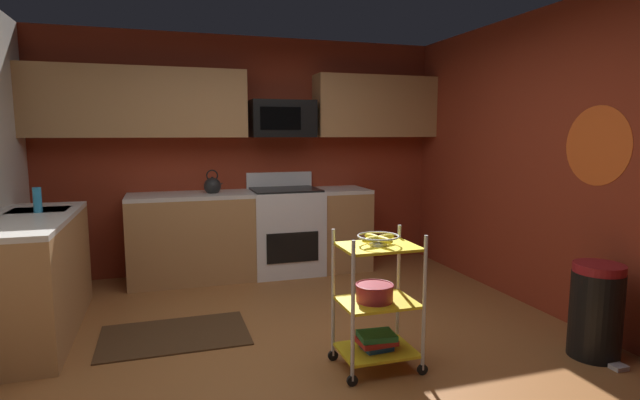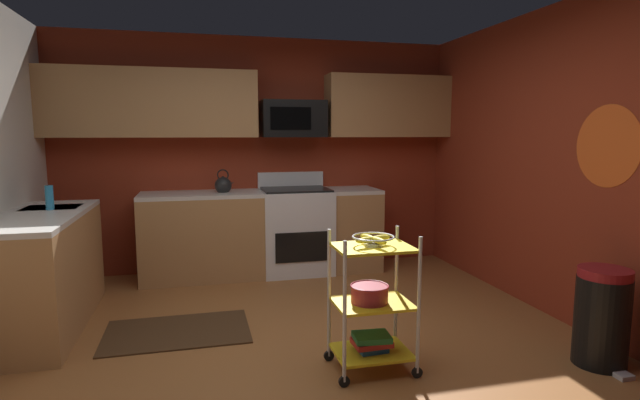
# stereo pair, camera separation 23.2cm
# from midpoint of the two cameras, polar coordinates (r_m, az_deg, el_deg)

# --- Properties ---
(floor) EXTENTS (4.40, 4.80, 0.04)m
(floor) POSITION_cam_midpoint_polar(r_m,az_deg,el_deg) (3.68, -3.44, -17.52)
(floor) COLOR #995B2D
(floor) RESTS_ON ground
(wall_back) EXTENTS (4.52, 0.06, 2.60)m
(wall_back) POSITION_cam_midpoint_polar(r_m,az_deg,el_deg) (5.72, -9.49, 5.11)
(wall_back) COLOR maroon
(wall_back) RESTS_ON ground
(wall_right) EXTENTS (0.06, 4.80, 2.60)m
(wall_right) POSITION_cam_midpoint_polar(r_m,az_deg,el_deg) (4.43, 25.66, 3.75)
(wall_right) COLOR maroon
(wall_right) RESTS_ON ground
(wall_flower_decal) EXTENTS (0.00, 0.60, 0.60)m
(wall_flower_decal) POSITION_cam_midpoint_polar(r_m,az_deg,el_deg) (4.23, 27.78, 5.51)
(wall_flower_decal) COLOR #E5591E
(counter_run) EXTENTS (3.49, 2.24, 0.92)m
(counter_run) POSITION_cam_midpoint_polar(r_m,az_deg,el_deg) (5.01, -16.58, -5.11)
(counter_run) COLOR #B27F4C
(counter_run) RESTS_ON ground
(oven_range) EXTENTS (0.76, 0.65, 1.10)m
(oven_range) POSITION_cam_midpoint_polar(r_m,az_deg,el_deg) (5.56, -5.18, -3.43)
(oven_range) COLOR white
(oven_range) RESTS_ON ground
(upper_cabinets) EXTENTS (4.40, 0.33, 0.70)m
(upper_cabinets) POSITION_cam_midpoint_polar(r_m,az_deg,el_deg) (5.52, -10.16, 10.71)
(upper_cabinets) COLOR #B27F4C
(microwave) EXTENTS (0.70, 0.39, 0.40)m
(microwave) POSITION_cam_midpoint_polar(r_m,az_deg,el_deg) (5.56, -5.57, 9.23)
(microwave) COLOR black
(rolling_cart) EXTENTS (0.55, 0.39, 0.91)m
(rolling_cart) POSITION_cam_midpoint_polar(r_m,az_deg,el_deg) (3.32, 4.54, -11.56)
(rolling_cart) COLOR silver
(rolling_cart) RESTS_ON ground
(fruit_bowl) EXTENTS (0.27, 0.27, 0.07)m
(fruit_bowl) POSITION_cam_midpoint_polar(r_m,az_deg,el_deg) (3.21, 4.62, -4.38)
(fruit_bowl) COLOR silver
(fruit_bowl) RESTS_ON rolling_cart
(mixing_bowl_large) EXTENTS (0.25, 0.25, 0.11)m
(mixing_bowl_large) POSITION_cam_midpoint_polar(r_m,az_deg,el_deg) (3.29, 4.23, -10.49)
(mixing_bowl_large) COLOR maroon
(mixing_bowl_large) RESTS_ON rolling_cart
(book_stack) EXTENTS (0.25, 0.20, 0.11)m
(book_stack) POSITION_cam_midpoint_polar(r_m,az_deg,el_deg) (3.42, 4.49, -15.73)
(book_stack) COLOR #1E4C8C
(book_stack) RESTS_ON rolling_cart
(kettle) EXTENTS (0.21, 0.18, 0.26)m
(kettle) POSITION_cam_midpoint_polar(r_m,az_deg,el_deg) (5.37, -13.41, 1.60)
(kettle) COLOR black
(kettle) RESTS_ON counter_run
(dish_soap_bottle) EXTENTS (0.06, 0.06, 0.20)m
(dish_soap_bottle) POSITION_cam_midpoint_polar(r_m,az_deg,el_deg) (4.59, -30.89, 0.01)
(dish_soap_bottle) COLOR #2D8CBF
(dish_soap_bottle) RESTS_ON counter_run
(trash_can) EXTENTS (0.34, 0.42, 0.66)m
(trash_can) POSITION_cam_midpoint_polar(r_m,az_deg,el_deg) (3.94, 27.55, -11.20)
(trash_can) COLOR black
(trash_can) RESTS_ON ground
(floor_rug) EXTENTS (1.10, 0.71, 0.01)m
(floor_rug) POSITION_cam_midpoint_polar(r_m,az_deg,el_deg) (4.14, -17.88, -14.52)
(floor_rug) COLOR #472D19
(floor_rug) RESTS_ON ground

